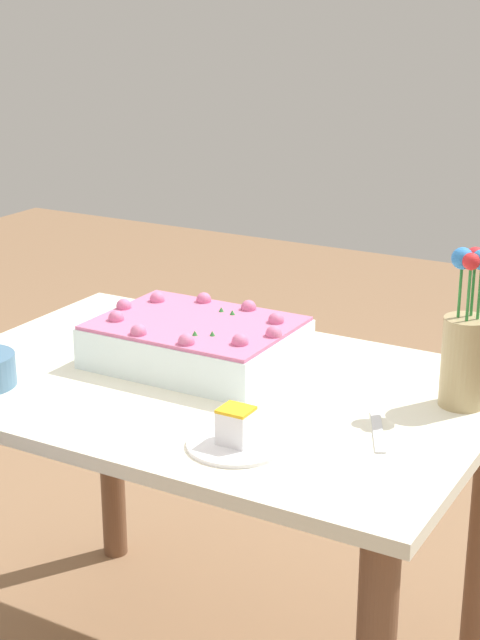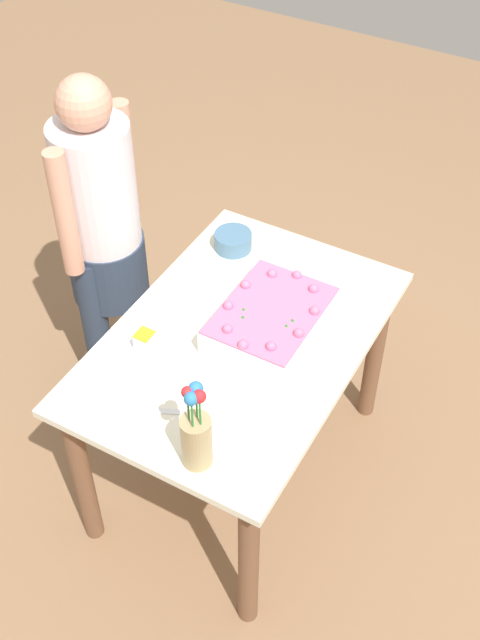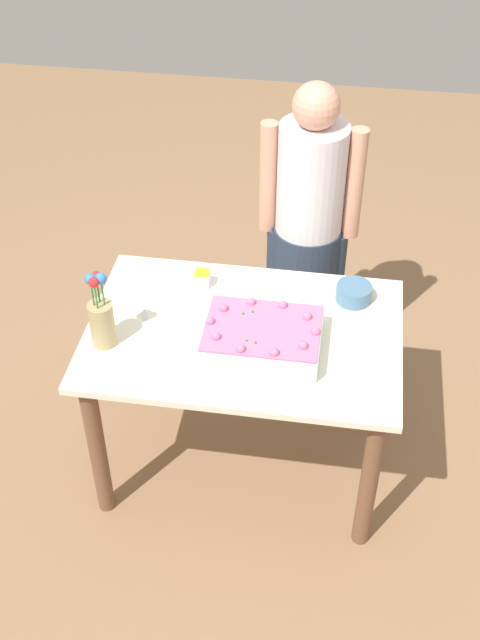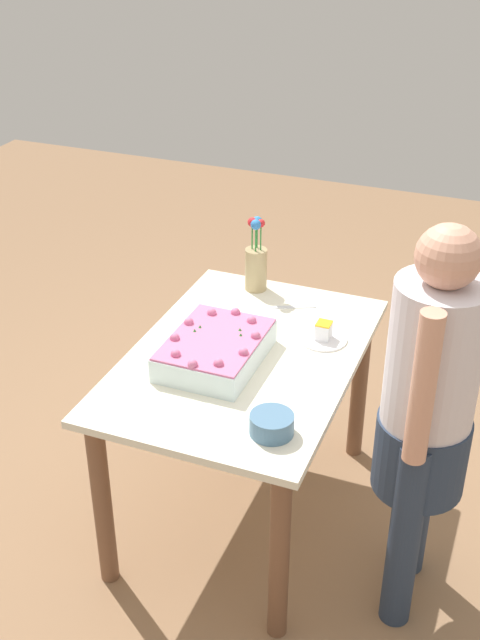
# 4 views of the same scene
# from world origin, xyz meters

# --- Properties ---
(ground_plane) EXTENTS (8.00, 8.00, 0.00)m
(ground_plane) POSITION_xyz_m (0.00, 0.00, 0.00)
(ground_plane) COLOR #8E6A4A
(dining_table) EXTENTS (1.23, 0.83, 0.77)m
(dining_table) POSITION_xyz_m (0.00, 0.00, 0.63)
(dining_table) COLOR white
(dining_table) RESTS_ON ground_plane
(sheet_cake) EXTENTS (0.44, 0.33, 0.12)m
(sheet_cake) POSITION_xyz_m (-0.08, 0.08, 0.83)
(sheet_cake) COLOR white
(sheet_cake) RESTS_ON dining_table
(serving_plate_with_slice) EXTENTS (0.19, 0.19, 0.08)m
(serving_plate_with_slice) POSITION_xyz_m (0.21, -0.25, 0.80)
(serving_plate_with_slice) COLOR white
(serving_plate_with_slice) RESTS_ON dining_table
(cake_knife) EXTENTS (0.10, 0.18, 0.00)m
(cake_knife) POSITION_xyz_m (0.42, -0.06, 0.78)
(cake_knife) COLOR silver
(cake_knife) RESTS_ON dining_table
(flower_vase) EXTENTS (0.09, 0.09, 0.33)m
(flower_vase) POSITION_xyz_m (0.52, 0.15, 0.90)
(flower_vase) COLOR tan
(flower_vase) RESTS_ON dining_table
(fruit_bowl) EXTENTS (0.15, 0.15, 0.07)m
(fruit_bowl) POSITION_xyz_m (-0.41, -0.26, 0.81)
(fruit_bowl) COLOR #497091
(fruit_bowl) RESTS_ON dining_table
(person_standing) EXTENTS (0.45, 0.31, 1.49)m
(person_standing) POSITION_xyz_m (-0.19, -0.71, 0.85)
(person_standing) COLOR #28364C
(person_standing) RESTS_ON ground_plane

